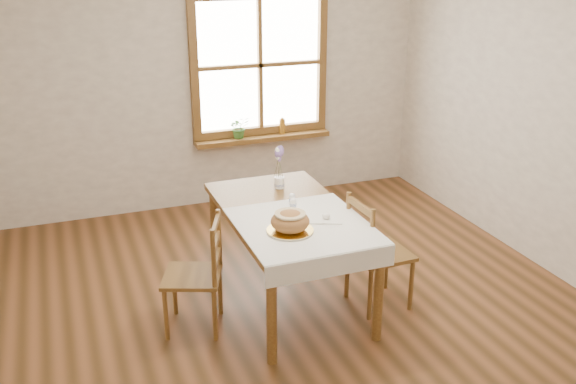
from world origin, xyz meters
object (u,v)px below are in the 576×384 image
at_px(bread_plate, 290,231).
at_px(flower_vase, 279,184).
at_px(chair_left, 192,274).
at_px(chair_right, 380,251).
at_px(dining_table, 288,221).

distance_m(bread_plate, flower_vase, 0.87).
relative_size(bread_plate, flower_vase, 3.45).
bearing_deg(bread_plate, chair_left, 159.23).
height_order(chair_left, flower_vase, chair_left).
xyz_separation_m(chair_right, bread_plate, (-0.76, -0.07, 0.32)).
bearing_deg(chair_left, flower_vase, 145.13).
bearing_deg(dining_table, bread_plate, -108.44).
bearing_deg(bread_plate, flower_vase, 75.12).
bearing_deg(chair_right, bread_plate, 92.72).
bearing_deg(chair_left, bread_plate, 90.24).
xyz_separation_m(chair_left, chair_right, (1.40, -0.18, 0.02)).
bearing_deg(flower_vase, bread_plate, -104.88).
distance_m(chair_left, chair_right, 1.42).
distance_m(dining_table, chair_left, 0.82).
xyz_separation_m(dining_table, chair_right, (0.63, -0.31, -0.22)).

